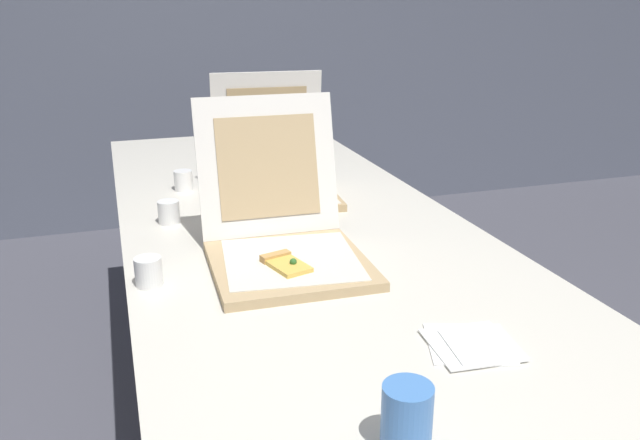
{
  "coord_description": "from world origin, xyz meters",
  "views": [
    {
      "loc": [
        -0.46,
        -0.98,
        1.33
      ],
      "look_at": [
        0.02,
        0.5,
        0.79
      ],
      "focal_mm": 36.41,
      "sensor_mm": 36.0,
      "label": 1
    }
  ],
  "objects": [
    {
      "name": "wall_back",
      "position": [
        0.0,
        2.95,
        1.3
      ],
      "size": [
        10.0,
        0.1,
        2.6
      ],
      "primitive_type": "cube",
      "color": "slate",
      "rests_on": "ground"
    },
    {
      "name": "table",
      "position": [
        0.0,
        0.68,
        0.69
      ],
      "size": [
        0.93,
        2.48,
        0.73
      ],
      "color": "silver",
      "rests_on": "ground"
    },
    {
      "name": "pizza_box_front",
      "position": [
        -0.1,
        0.4,
        0.79
      ],
      "size": [
        0.37,
        0.46,
        0.36
      ],
      "rotation": [
        0.0,
        0.0,
        -0.03
      ],
      "color": "tan",
      "rests_on": "table"
    },
    {
      "name": "pizza_box_middle",
      "position": [
        0.01,
        0.93,
        0.79
      ],
      "size": [
        0.38,
        0.38,
        0.37
      ],
      "rotation": [
        0.0,
        0.0,
        -0.08
      ],
      "color": "tan",
      "rests_on": "table"
    },
    {
      "name": "cup_white_near_left",
      "position": [
        -0.41,
        0.36,
        0.77
      ],
      "size": [
        0.06,
        0.06,
        0.06
      ],
      "primitive_type": "cylinder",
      "color": "white",
      "rests_on": "table"
    },
    {
      "name": "cup_white_mid",
      "position": [
        -0.33,
        0.76,
        0.77
      ],
      "size": [
        0.06,
        0.06,
        0.06
      ],
      "primitive_type": "cylinder",
      "color": "white",
      "rests_on": "table"
    },
    {
      "name": "cup_white_far",
      "position": [
        -0.25,
        1.08,
        0.77
      ],
      "size": [
        0.06,
        0.06,
        0.06
      ],
      "primitive_type": "cylinder",
      "color": "white",
      "rests_on": "table"
    },
    {
      "name": "cup_printed_front",
      "position": [
        -0.12,
        -0.3,
        0.79
      ],
      "size": [
        0.07,
        0.07,
        0.1
      ],
      "primitive_type": "cylinder",
      "color": "#477FCC",
      "rests_on": "table"
    },
    {
      "name": "napkin_pile",
      "position": [
        0.12,
        -0.09,
        0.74
      ],
      "size": [
        0.19,
        0.19,
        0.01
      ],
      "color": "white",
      "rests_on": "table"
    }
  ]
}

